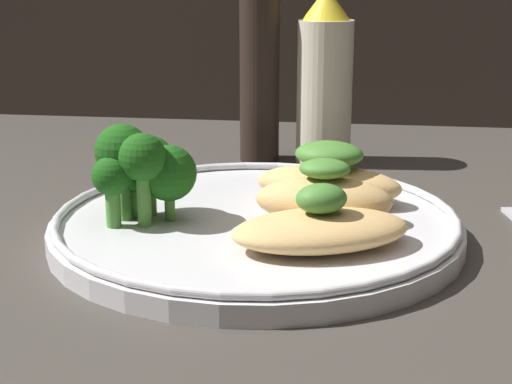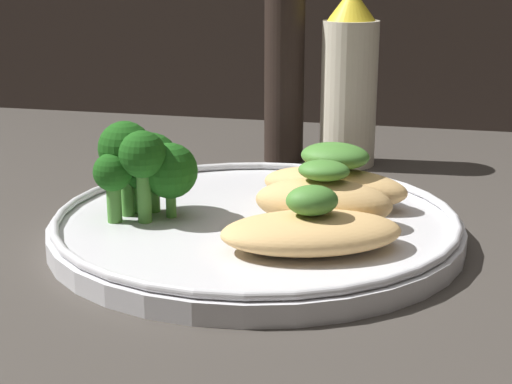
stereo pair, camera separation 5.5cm
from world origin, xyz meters
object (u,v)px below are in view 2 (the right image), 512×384
(plate, at_px, (256,225))
(sauce_bottle, at_px, (349,82))
(pepper_grinder, at_px, (284,72))
(broccoli_bunch, at_px, (144,163))

(plate, bearing_deg, sauce_bottle, 81.23)
(sauce_bottle, bearing_deg, pepper_grinder, 180.00)
(plate, distance_m, pepper_grinder, 0.24)
(broccoli_bunch, bearing_deg, sauce_bottle, 64.67)
(broccoli_bunch, xyz_separation_m, pepper_grinder, (0.05, 0.24, 0.03))
(plate, xyz_separation_m, sauce_bottle, (0.03, 0.23, 0.07))
(sauce_bottle, xyz_separation_m, pepper_grinder, (-0.06, 0.00, 0.01))
(broccoli_bunch, bearing_deg, plate, 8.86)
(broccoli_bunch, relative_size, sauce_bottle, 0.42)
(sauce_bottle, bearing_deg, broccoli_bunch, -115.33)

